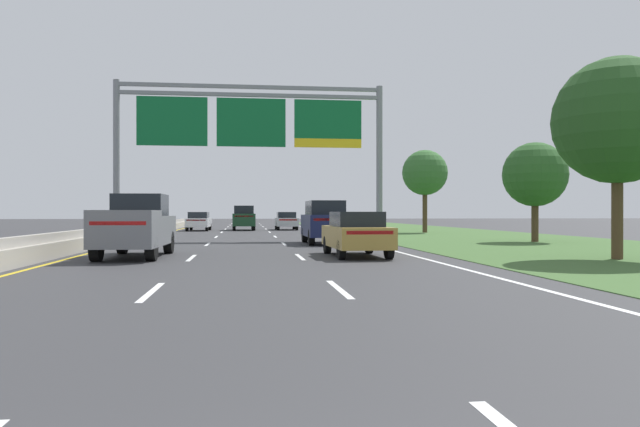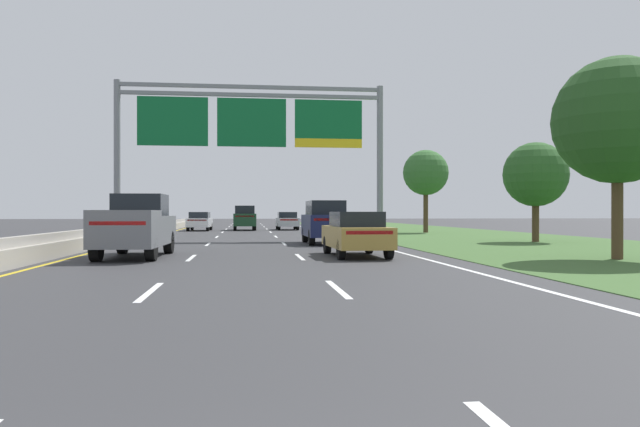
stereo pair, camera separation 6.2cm
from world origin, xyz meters
name	(u,v)px [view 1 (the left image)]	position (x,y,z in m)	size (l,w,h in m)	color
ground_plane	(246,238)	(0.00, 35.00, 0.00)	(220.00, 220.00, 0.00)	#333335
lane_striping	(246,239)	(0.00, 34.54, 0.00)	(11.96, 106.00, 0.01)	white
grass_verge_right	(473,237)	(13.95, 35.00, 0.01)	(14.00, 110.00, 0.02)	#3D602D
median_barrier_concrete	(131,233)	(-6.60, 35.00, 0.35)	(0.60, 110.00, 0.85)	#A8A399
overhead_sign_gantry	(251,129)	(0.30, 33.06, 6.25)	(15.06, 0.42, 8.83)	gray
pickup_truck_grey	(136,226)	(-3.79, 20.14, 1.07)	(2.13, 5.45, 2.20)	slate
car_gold_right_lane_sedan	(356,233)	(3.85, 19.62, 0.82)	(1.92, 4.44, 1.57)	#A38438
car_darkgreen_centre_lane_suv	(244,217)	(-0.17, 52.05, 1.10)	(1.96, 4.72, 2.11)	#193D23
car_navy_right_lane_suv	(324,221)	(3.84, 28.33, 1.10)	(1.91, 4.71, 2.11)	#161E47
car_silver_right_lane_sedan	(286,221)	(3.55, 52.68, 0.82)	(1.84, 4.41, 1.57)	#B2B5BA
car_white_left_lane_sedan	(199,221)	(-3.92, 51.03, 0.82)	(1.94, 4.45, 1.57)	silver
roadside_tree_near	(617,121)	(12.03, 17.02, 4.54)	(4.14, 4.14, 6.62)	#4C3823
roadside_tree_mid	(535,175)	(14.89, 28.65, 3.50)	(3.34, 3.34, 5.18)	#4C3823
roadside_tree_far	(425,173)	(13.44, 43.59, 4.52)	(3.43, 3.43, 6.26)	#4C3823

